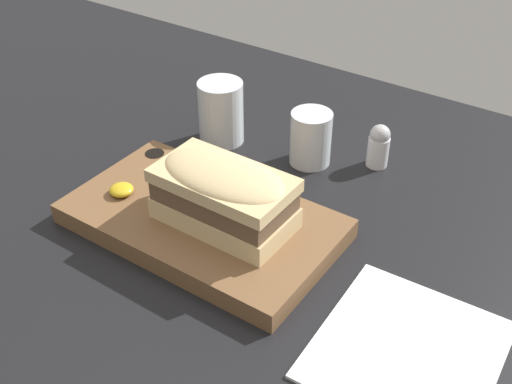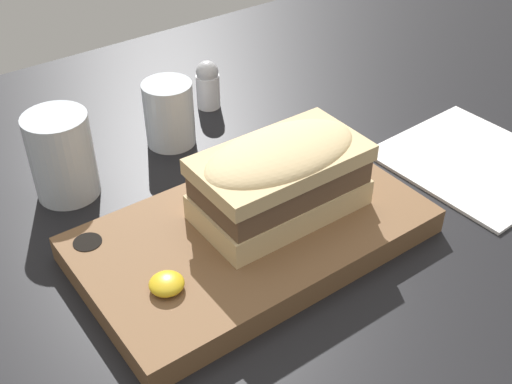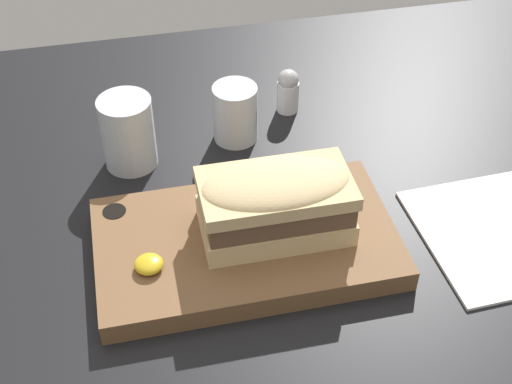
# 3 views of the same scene
# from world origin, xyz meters

# --- Properties ---
(dining_table) EXTENTS (1.92, 1.13, 0.02)m
(dining_table) POSITION_xyz_m (0.00, 0.00, 0.01)
(dining_table) COLOR black
(dining_table) RESTS_ON ground
(serving_board) EXTENTS (0.34, 0.20, 0.03)m
(serving_board) POSITION_xyz_m (0.05, 0.04, 0.03)
(serving_board) COLOR brown
(serving_board) RESTS_ON dining_table
(sandwich) EXTENTS (0.17, 0.09, 0.08)m
(sandwich) POSITION_xyz_m (0.09, 0.04, 0.09)
(sandwich) COLOR #DBBC84
(sandwich) RESTS_ON serving_board
(mustard_dollop) EXTENTS (0.03, 0.03, 0.01)m
(mustard_dollop) POSITION_xyz_m (-0.06, 0.01, 0.05)
(mustard_dollop) COLOR gold
(mustard_dollop) RESTS_ON serving_board
(water_glass) EXTENTS (0.07, 0.07, 0.10)m
(water_glass) POSITION_xyz_m (-0.06, 0.23, 0.06)
(water_glass) COLOR silver
(water_glass) RESTS_ON dining_table
(wine_glass) EXTENTS (0.06, 0.06, 0.08)m
(wine_glass) POSITION_xyz_m (0.09, 0.26, 0.06)
(wine_glass) COLOR silver
(wine_glass) RESTS_ON dining_table
(napkin) EXTENTS (0.19, 0.20, 0.00)m
(napkin) POSITION_xyz_m (0.35, 0.00, 0.02)
(napkin) COLOR white
(napkin) RESTS_ON dining_table
(salt_shaker) EXTENTS (0.03, 0.03, 0.07)m
(salt_shaker) POSITION_xyz_m (0.17, 0.30, 0.05)
(salt_shaker) COLOR white
(salt_shaker) RESTS_ON dining_table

